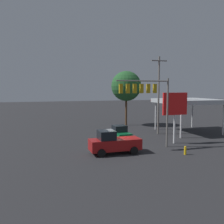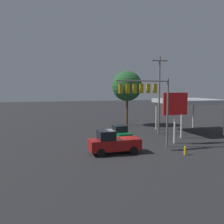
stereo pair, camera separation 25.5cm
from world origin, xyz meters
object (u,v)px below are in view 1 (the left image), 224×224
traffic_signal_assembly (146,94)px  pickup_parked (113,143)px  utility_pole (159,94)px  hatchback_crossing (120,134)px  fire_hydrant (185,150)px  street_tree (126,86)px  price_sign (175,106)px

traffic_signal_assembly → pickup_parked: bearing=13.1°
utility_pole → hatchback_crossing: 9.01m
fire_hydrant → street_tree: bearing=-94.0°
utility_pole → fire_hydrant: utility_pole is taller
price_sign → pickup_parked: bearing=15.3°
street_tree → traffic_signal_assembly: bearing=76.3°
traffic_signal_assembly → pickup_parked: traffic_signal_assembly is taller
pickup_parked → street_tree: (-8.12, -17.79, 5.85)m
price_sign → street_tree: bearing=-88.8°
utility_pole → pickup_parked: 13.52m
hatchback_crossing → price_sign: bearing=61.8°
utility_pole → street_tree: bearing=-81.7°
hatchback_crossing → street_tree: street_tree is taller
traffic_signal_assembly → hatchback_crossing: 6.82m
traffic_signal_assembly → street_tree: 17.38m
price_sign → street_tree: 15.68m
traffic_signal_assembly → street_tree: street_tree is taller
pickup_parked → street_tree: 20.42m
street_tree → utility_pole: bearing=98.3°
fire_hydrant → hatchback_crossing: bearing=-62.5°
price_sign → pickup_parked: price_sign is taller
traffic_signal_assembly → pickup_parked: size_ratio=1.48×
utility_pole → pickup_parked: (9.50, 8.38, -4.73)m
pickup_parked → fire_hydrant: bearing=158.7°
hatchback_crossing → pickup_parked: pickup_parked is taller
hatchback_crossing → street_tree: bearing=154.9°
price_sign → hatchback_crossing: (5.87, -3.00, -3.58)m
price_sign → pickup_parked: (8.45, 2.31, -3.42)m
hatchback_crossing → street_tree: (-5.54, -12.48, 6.01)m
pickup_parked → fire_hydrant: 7.23m
hatchback_crossing → utility_pole: bearing=112.8°
street_tree → pickup_parked: bearing=65.5°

